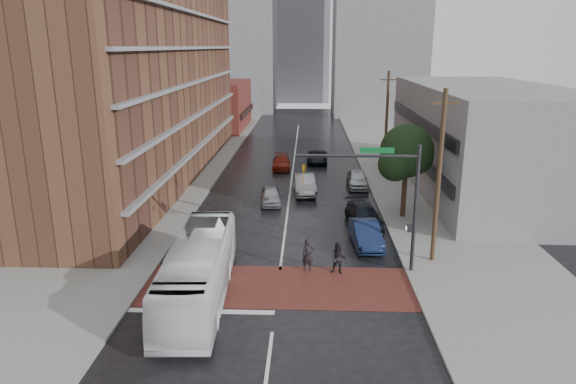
# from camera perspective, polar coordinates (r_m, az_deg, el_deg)

# --- Properties ---
(ground) EXTENTS (160.00, 160.00, 0.00)m
(ground) POSITION_cam_1_polar(r_m,az_deg,el_deg) (26.92, -1.18, -10.90)
(ground) COLOR black
(ground) RESTS_ON ground
(crosswalk) EXTENTS (14.00, 5.00, 0.02)m
(crosswalk) POSITION_cam_1_polar(r_m,az_deg,el_deg) (27.36, -1.12, -10.41)
(crosswalk) COLOR maroon
(crosswalk) RESTS_ON ground
(sidewalk_west) EXTENTS (9.00, 90.00, 0.15)m
(sidewalk_west) POSITION_cam_1_polar(r_m,az_deg,el_deg) (52.09, -12.28, 2.14)
(sidewalk_west) COLOR gray
(sidewalk_west) RESTS_ON ground
(sidewalk_east) EXTENTS (9.00, 90.00, 0.15)m
(sidewalk_east) POSITION_cam_1_polar(r_m,az_deg,el_deg) (51.44, 13.40, 1.90)
(sidewalk_east) COLOR gray
(sidewalk_east) RESTS_ON ground
(apartment_block) EXTENTS (10.00, 44.00, 28.00)m
(apartment_block) POSITION_cam_1_polar(r_m,az_deg,el_deg) (50.45, -16.42, 17.40)
(apartment_block) COLOR brown
(apartment_block) RESTS_ON ground
(storefront_west) EXTENTS (8.00, 16.00, 7.00)m
(storefront_west) POSITION_cam_1_polar(r_m,az_deg,el_deg) (79.61, -7.65, 9.53)
(storefront_west) COLOR maroon
(storefront_west) RESTS_ON ground
(building_east) EXTENTS (11.00, 26.00, 9.00)m
(building_east) POSITION_cam_1_polar(r_m,az_deg,el_deg) (47.11, 20.88, 5.53)
(building_east) COLOR gray
(building_east) RESTS_ON ground
(distant_tower_west) EXTENTS (18.00, 16.00, 32.00)m
(distant_tower_west) POSITION_cam_1_polar(r_m,az_deg,el_deg) (103.23, -6.74, 17.94)
(distant_tower_west) COLOR gray
(distant_tower_west) RESTS_ON ground
(distant_tower_east) EXTENTS (16.00, 14.00, 36.00)m
(distant_tower_east) POSITION_cam_1_polar(r_m,az_deg,el_deg) (96.98, 10.20, 19.13)
(distant_tower_east) COLOR gray
(distant_tower_east) RESTS_ON ground
(distant_tower_center) EXTENTS (12.00, 10.00, 24.00)m
(distant_tower_center) POSITION_cam_1_polar(r_m,az_deg,el_deg) (119.00, 1.56, 15.83)
(distant_tower_center) COLOR gray
(distant_tower_center) RESTS_ON ground
(street_tree) EXTENTS (4.20, 4.10, 6.90)m
(street_tree) POSITION_cam_1_polar(r_m,az_deg,el_deg) (37.44, 13.05, 4.08)
(street_tree) COLOR #332319
(street_tree) RESTS_ON ground
(signal_mast) EXTENTS (6.50, 0.30, 7.20)m
(signal_mast) POSITION_cam_1_polar(r_m,az_deg,el_deg) (27.85, 11.17, 0.17)
(signal_mast) COLOR #2D2D33
(signal_mast) RESTS_ON ground
(utility_pole_near) EXTENTS (1.60, 0.26, 10.00)m
(utility_pole_near) POSITION_cam_1_polar(r_m,az_deg,el_deg) (29.77, 16.41, 1.64)
(utility_pole_near) COLOR #473321
(utility_pole_near) RESTS_ON ground
(utility_pole_far) EXTENTS (1.60, 0.26, 10.00)m
(utility_pole_far) POSITION_cam_1_polar(r_m,az_deg,el_deg) (49.05, 10.87, 7.41)
(utility_pole_far) COLOR #473321
(utility_pole_far) RESTS_ON ground
(transit_bus) EXTENTS (3.11, 11.23, 3.10)m
(transit_bus) POSITION_cam_1_polar(r_m,az_deg,el_deg) (25.85, -9.91, -8.53)
(transit_bus) COLOR white
(transit_bus) RESTS_ON ground
(pedestrian_a) EXTENTS (0.78, 0.61, 1.88)m
(pedestrian_a) POSITION_cam_1_polar(r_m,az_deg,el_deg) (28.76, 2.24, -7.03)
(pedestrian_a) COLOR black
(pedestrian_a) RESTS_ON ground
(pedestrian_b) EXTENTS (1.03, 0.89, 1.81)m
(pedestrian_b) POSITION_cam_1_polar(r_m,az_deg,el_deg) (28.55, 5.61, -7.35)
(pedestrian_b) COLOR black
(pedestrian_b) RESTS_ON ground
(car_travel_a) EXTENTS (1.94, 4.12, 1.36)m
(car_travel_a) POSITION_cam_1_polar(r_m,az_deg,el_deg) (40.92, -1.94, -0.37)
(car_travel_a) COLOR #A8AAB0
(car_travel_a) RESTS_ON ground
(car_travel_b) EXTENTS (2.12, 5.01, 1.61)m
(car_travel_b) POSITION_cam_1_polar(r_m,az_deg,el_deg) (43.70, 1.86, 0.86)
(car_travel_b) COLOR #9C9DA3
(car_travel_b) RESTS_ON ground
(car_travel_c) EXTENTS (1.97, 4.54, 1.30)m
(car_travel_c) POSITION_cam_1_polar(r_m,az_deg,el_deg) (52.72, -0.74, 3.31)
(car_travel_c) COLOR maroon
(car_travel_c) RESTS_ON ground
(suv_travel) EXTENTS (2.28, 4.71, 1.29)m
(suv_travel) POSITION_cam_1_polar(r_m,az_deg,el_deg) (55.40, 3.27, 3.90)
(suv_travel) COLOR black
(suv_travel) RESTS_ON ground
(car_parked_near) EXTENTS (1.92, 4.70, 1.52)m
(car_parked_near) POSITION_cam_1_polar(r_m,az_deg,el_deg) (32.74, 8.64, -4.63)
(car_parked_near) COLOR #142046
(car_parked_near) RESTS_ON ground
(car_parked_mid) EXTENTS (2.68, 5.21, 1.44)m
(car_parked_mid) POSITION_cam_1_polar(r_m,az_deg,el_deg) (36.32, 8.43, -2.60)
(car_parked_mid) COLOR black
(car_parked_mid) RESTS_ON ground
(car_parked_far) EXTENTS (1.80, 4.45, 1.52)m
(car_parked_far) POSITION_cam_1_polar(r_m,az_deg,el_deg) (46.09, 7.71, 1.46)
(car_parked_far) COLOR #AAAFB2
(car_parked_far) RESTS_ON ground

